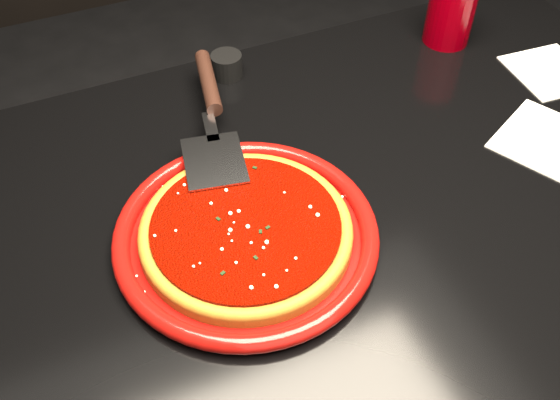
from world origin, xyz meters
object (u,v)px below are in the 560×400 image
Objects in this scene: table at (331,348)px; ramekin at (227,65)px; plate at (246,234)px; cup at (451,12)px; pizza_server at (212,115)px.

ramekin is at bearing 97.08° from table.
table is 23.64× the size of ramekin.
plate is 0.35m from ramekin.
cup is (0.49, 0.28, 0.04)m from plate.
cup is 2.19× the size of ramekin.
ramekin is at bearing 171.39° from cup.
plate is at bearing -150.26° from cup.
cup reaches higher than pizza_server.
pizza_server is (-0.11, 0.20, 0.42)m from table.
cup is (0.35, 0.28, 0.43)m from table.
plate is 6.59× the size of ramekin.
table is 3.50× the size of pizza_server.
pizza_server is at bearing 119.53° from table.
plate is at bearing -86.99° from pizza_server.
plate is (-0.15, 0.00, 0.39)m from table.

